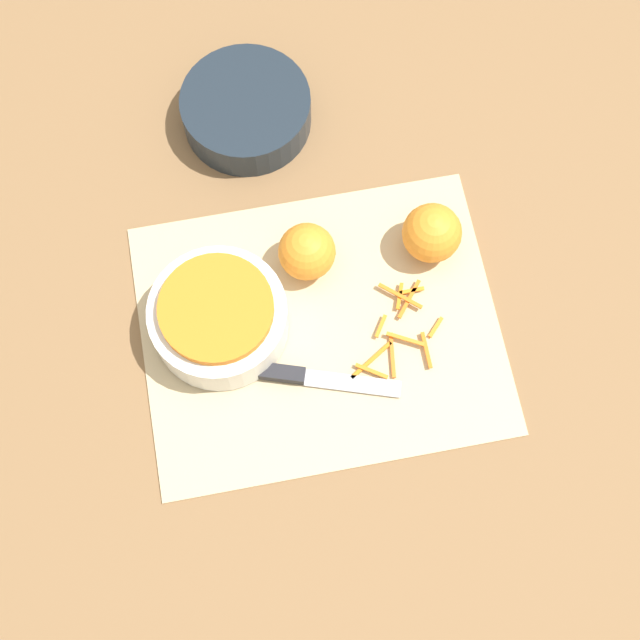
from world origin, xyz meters
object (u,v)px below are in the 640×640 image
bowl_dark (246,110)px  orange_left (309,251)px  orange_right (432,233)px  bowl_speckled (219,317)px  knife (285,374)px

bowl_dark → orange_left: 0.24m
orange_right → bowl_speckled: bearing=-167.9°
bowl_speckled → bowl_dark: 0.32m
orange_right → knife: bearing=-147.1°
bowl_speckled → orange_left: 0.15m
knife → orange_left: size_ratio=2.87×
knife → orange_right: 0.27m
knife → orange_left: (0.06, 0.15, 0.03)m
knife → orange_left: orange_left is taller
bowl_speckled → orange_right: 0.30m
bowl_dark → orange_right: 0.32m
orange_left → orange_right: size_ratio=0.96×
bowl_speckled → knife: bearing=-49.2°
orange_left → orange_right: 0.16m
bowl_speckled → bowl_dark: bearing=74.7°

